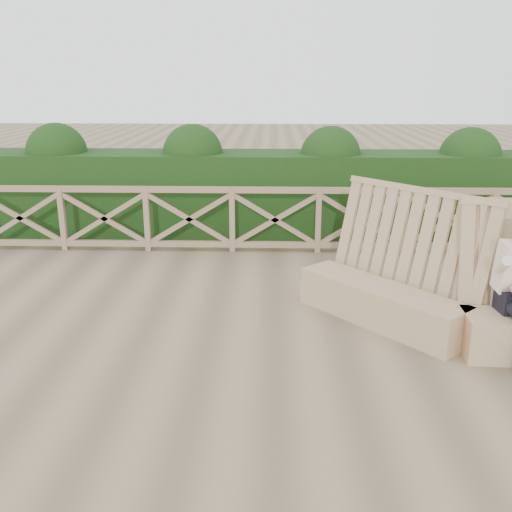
{
  "coord_description": "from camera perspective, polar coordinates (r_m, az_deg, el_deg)",
  "views": [
    {
      "loc": [
        -0.04,
        -5.71,
        2.84
      ],
      "look_at": [
        -0.22,
        0.4,
        0.9
      ],
      "focal_mm": 40.0,
      "sensor_mm": 36.0,
      "label": 1
    }
  ],
  "objects": [
    {
      "name": "bench",
      "position": [
        6.86,
        20.67,
        -4.43
      ],
      "size": [
        3.82,
        2.29,
        1.6
      ],
      "rotation": [
        0.0,
        0.0,
        -0.41
      ],
      "color": "#9B7558",
      "rests_on": "ground"
    },
    {
      "name": "guardrail",
      "position": [
        9.49,
        1.89,
        3.66
      ],
      "size": [
        10.1,
        0.09,
        1.1
      ],
      "color": "#896A50",
      "rests_on": "ground"
    },
    {
      "name": "hedge",
      "position": [
        10.62,
        1.89,
        6.26
      ],
      "size": [
        12.0,
        1.2,
        1.5
      ],
      "primitive_type": "cube",
      "color": "black",
      "rests_on": "ground"
    },
    {
      "name": "ground",
      "position": [
        6.38,
        1.91,
        -8.84
      ],
      "size": [
        60.0,
        60.0,
        0.0
      ],
      "primitive_type": "plane",
      "color": "brown",
      "rests_on": "ground"
    }
  ]
}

